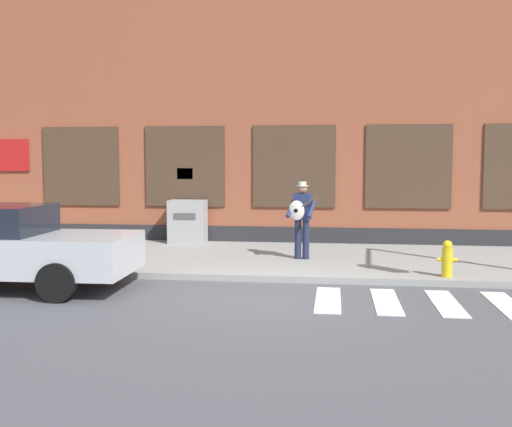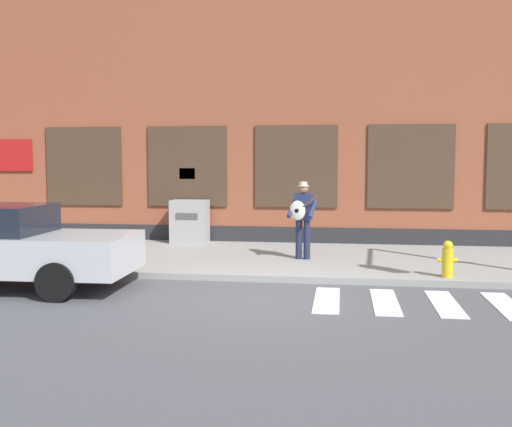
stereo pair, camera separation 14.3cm
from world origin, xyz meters
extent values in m
plane|color=#4C4C51|center=(0.00, 0.00, 0.00)|extent=(160.00, 160.00, 0.00)
cube|color=gray|center=(0.00, 3.73, 0.06)|extent=(28.00, 4.84, 0.13)
cube|color=brown|center=(0.00, 8.15, 4.43)|extent=(28.00, 4.00, 8.86)
cube|color=#28282B|center=(0.00, 6.13, 0.28)|extent=(28.00, 0.04, 0.55)
cube|color=#473323|center=(-5.98, 6.12, 2.18)|extent=(2.21, 0.06, 2.19)
cube|color=black|center=(-5.98, 6.11, 2.18)|extent=(2.09, 0.03, 2.07)
cube|color=#473323|center=(-2.99, 6.12, 2.18)|extent=(2.21, 0.06, 2.19)
cube|color=black|center=(-2.99, 6.11, 2.18)|extent=(2.09, 0.03, 2.07)
cube|color=#473323|center=(0.00, 6.12, 2.18)|extent=(2.21, 0.06, 2.19)
cube|color=black|center=(0.00, 6.11, 2.18)|extent=(2.09, 0.03, 2.07)
cube|color=#473323|center=(2.99, 6.12, 2.18)|extent=(2.21, 0.06, 2.19)
cube|color=black|center=(2.99, 6.11, 2.18)|extent=(2.09, 0.03, 2.07)
cube|color=red|center=(-8.22, 6.11, 2.49)|extent=(1.40, 0.04, 0.90)
cube|color=yellow|center=(-2.99, 6.10, 1.98)|extent=(0.44, 0.02, 0.30)
cube|color=silver|center=(1.00, 0.01, 0.01)|extent=(0.42, 1.90, 0.01)
cube|color=silver|center=(1.95, 0.01, 0.01)|extent=(0.42, 1.90, 0.01)
cube|color=silver|center=(2.91, 0.01, 0.01)|extent=(0.42, 1.90, 0.01)
cube|color=silver|center=(3.86, 0.01, 0.01)|extent=(0.42, 1.90, 0.01)
cube|color=#B7BABF|center=(-4.79, 0.12, 0.67)|extent=(4.65, 1.96, 0.68)
cube|color=silver|center=(-2.55, 0.75, 0.74)|extent=(0.07, 0.24, 0.12)
cube|color=silver|center=(-2.52, -0.39, 0.74)|extent=(0.07, 0.24, 0.12)
cylinder|color=black|center=(-3.48, 1.03, 0.33)|extent=(0.67, 0.26, 0.66)
cylinder|color=black|center=(-3.43, -0.72, 0.33)|extent=(0.67, 0.26, 0.66)
cylinder|color=#1E233D|center=(0.46, 3.42, 0.57)|extent=(0.15, 0.15, 0.88)
cylinder|color=#1E233D|center=(0.28, 3.43, 0.57)|extent=(0.15, 0.15, 0.88)
cube|color=navy|center=(0.37, 3.43, 1.31)|extent=(0.42, 0.30, 0.59)
sphere|color=#9E7051|center=(0.37, 3.43, 1.71)|extent=(0.22, 0.22, 0.22)
cylinder|color=beige|center=(0.37, 3.43, 1.77)|extent=(0.28, 0.28, 0.02)
cylinder|color=beige|center=(0.37, 3.43, 1.82)|extent=(0.18, 0.18, 0.09)
cylinder|color=navy|center=(0.58, 3.29, 1.27)|extent=(0.20, 0.52, 0.39)
cylinder|color=navy|center=(0.12, 3.39, 1.27)|extent=(0.20, 0.52, 0.39)
ellipsoid|color=silver|center=(0.25, 3.28, 1.23)|extent=(0.38, 0.20, 0.44)
cylinder|color=black|center=(0.24, 3.22, 1.23)|extent=(0.09, 0.03, 0.09)
cylinder|color=brown|center=(0.50, 3.20, 1.41)|extent=(0.47, 0.14, 0.34)
cube|color=#9E9E9E|center=(-2.82, 5.70, 0.71)|extent=(0.98, 0.61, 1.15)
cube|color=#4C4C4C|center=(-2.82, 5.38, 0.88)|extent=(0.59, 0.02, 0.16)
cylinder|color=gold|center=(3.21, 1.66, 0.40)|extent=(0.20, 0.20, 0.55)
sphere|color=gold|center=(3.21, 1.66, 0.74)|extent=(0.18, 0.18, 0.18)
cylinder|color=gold|center=(3.07, 1.66, 0.46)|extent=(0.10, 0.07, 0.07)
cylinder|color=gold|center=(3.35, 1.66, 0.46)|extent=(0.10, 0.07, 0.07)
camera|label=1|loc=(1.08, -9.92, 2.31)|focal=42.00mm
camera|label=2|loc=(1.23, -9.90, 2.31)|focal=42.00mm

